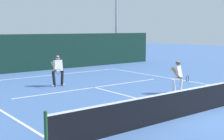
# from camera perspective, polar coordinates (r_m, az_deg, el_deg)

# --- Properties ---
(ground_plane) EXTENTS (80.00, 80.00, 0.00)m
(ground_plane) POSITION_cam_1_polar(r_m,az_deg,el_deg) (11.68, 15.03, -7.68)
(ground_plane) COLOR #4569A4
(court_line_baseline_far) EXTENTS (10.73, 0.10, 0.01)m
(court_line_baseline_far) POSITION_cam_1_polar(r_m,az_deg,el_deg) (20.72, -11.60, -0.97)
(court_line_baseline_far) COLOR white
(court_line_baseline_far) RESTS_ON ground_plane
(court_line_service) EXTENTS (8.75, 0.10, 0.01)m
(court_line_service) POSITION_cam_1_polar(r_m,az_deg,el_deg) (16.20, -3.22, -3.18)
(court_line_service) COLOR white
(court_line_service) RESTS_ON ground_plane
(court_line_centre) EXTENTS (0.10, 6.40, 0.01)m
(court_line_centre) POSITION_cam_1_polar(r_m,az_deg,el_deg) (13.77, 4.32, -5.11)
(court_line_centre) COLOR white
(court_line_centre) RESTS_ON ground_plane
(tennis_net) EXTENTS (11.76, 0.09, 1.05)m
(tennis_net) POSITION_cam_1_polar(r_m,az_deg,el_deg) (11.56, 15.11, -5.31)
(tennis_net) COLOR #1E4723
(tennis_net) RESTS_ON ground_plane
(player_near) EXTENTS (1.07, 0.90, 1.53)m
(player_near) POSITION_cam_1_polar(r_m,az_deg,el_deg) (14.79, 11.94, -1.10)
(player_near) COLOR silver
(player_near) RESTS_ON ground_plane
(player_far) EXTENTS (0.82, 0.88, 1.63)m
(player_far) POSITION_cam_1_polar(r_m,az_deg,el_deg) (16.64, -9.85, 0.11)
(player_far) COLOR black
(player_far) RESTS_ON ground_plane
(tennis_ball) EXTENTS (0.07, 0.07, 0.07)m
(tennis_ball) POSITION_cam_1_polar(r_m,az_deg,el_deg) (17.43, 7.95, -2.38)
(tennis_ball) COLOR #D1E033
(tennis_ball) RESTS_ON ground_plane
(back_fence_windscreen) EXTENTS (22.34, 0.12, 2.64)m
(back_fence_windscreen) POSITION_cam_1_polar(r_m,az_deg,el_deg) (22.84, -14.50, 3.05)
(back_fence_windscreen) COLOR #112C25
(back_fence_windscreen) RESTS_ON ground_plane
(light_pole) EXTENTS (0.55, 0.44, 7.78)m
(light_pole) POSITION_cam_1_polar(r_m,az_deg,el_deg) (28.39, 0.78, 11.04)
(light_pole) COLOR #9EA39E
(light_pole) RESTS_ON ground_plane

